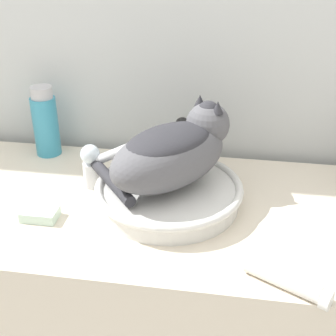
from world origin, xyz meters
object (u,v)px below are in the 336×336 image
cat (173,150)px  faucet (95,163)px  cream_tube (288,281)px  soap_bar (40,214)px  mouthwash_bottle (45,122)px  deodorant_stick (182,141)px

cat → faucet: bearing=119.3°
cat → cream_tube: (0.26, -0.27, -0.12)m
cat → cream_tube: 0.39m
cat → faucet: 0.22m
faucet → soap_bar: (-0.09, -0.16, -0.06)m
mouthwash_bottle → soap_bar: (0.11, -0.32, -0.09)m
mouthwash_bottle → soap_bar: 0.35m
mouthwash_bottle → faucet: bearing=-40.2°
deodorant_stick → cream_tube: size_ratio=0.84×
cat → cream_tube: size_ratio=2.25×
cat → deodorant_stick: cat is taller
cat → faucet: cat is taller
cat → soap_bar: 0.34m
mouthwash_bottle → deodorant_stick: (0.40, 0.00, -0.03)m
cream_tube → soap_bar: 0.57m
mouthwash_bottle → cream_tube: 0.82m
faucet → mouthwash_bottle: bearing=153.6°
cat → deodorant_stick: 0.21m
faucet → soap_bar: 0.19m
deodorant_stick → cream_tube: bearing=-60.6°
soap_bar → cream_tube: bearing=-14.8°
deodorant_stick → cat: bearing=-88.5°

